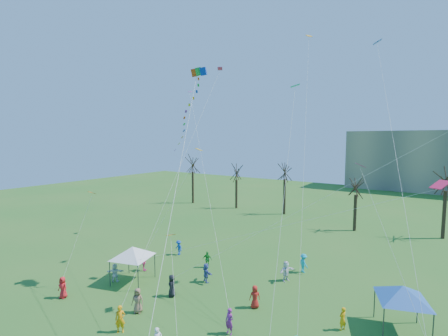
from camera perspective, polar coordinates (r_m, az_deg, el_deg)
The scene contains 6 objects.
bare_tree_row at distance 50.02m, azimuth 20.80°, elevation -2.35°, with size 66.42×8.46×9.95m.
big_box_kite at distance 26.54m, azimuth -6.37°, elevation 9.39°, with size 4.28×7.16×21.62m.
canopy_tent_white at distance 30.19m, azimuth -16.37°, elevation -14.52°, with size 4.16×4.16×3.26m.
canopy_tent_blue at distance 25.24m, azimuth 29.85°, elevation -19.18°, with size 4.04×4.04×3.20m.
festival_crowd at distance 25.92m, azimuth 0.38°, elevation -22.33°, with size 26.69×17.64×1.85m.
small_kites_aloft at distance 25.42m, azimuth 8.08°, elevation 6.06°, with size 29.18×18.89×33.23m.
Camera 1 is at (11.45, -11.83, 12.87)m, focal length 25.00 mm.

